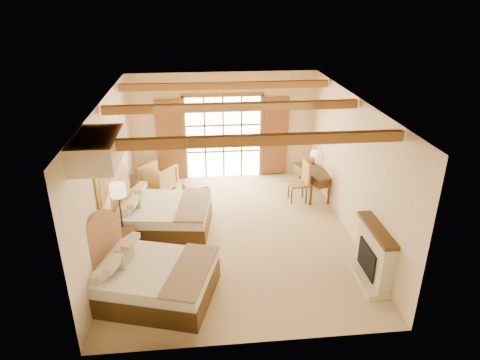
{
  "coord_description": "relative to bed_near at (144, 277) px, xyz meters",
  "views": [
    {
      "loc": [
        -0.75,
        -8.8,
        5.34
      ],
      "look_at": [
        0.17,
        0.2,
        1.3
      ],
      "focal_mm": 32.0,
      "sensor_mm": 36.0,
      "label": 1
    }
  ],
  "objects": [
    {
      "name": "ceiling",
      "position": [
        1.86,
        2.12,
        2.76
      ],
      "size": [
        7.0,
        7.0,
        0.0
      ],
      "primitive_type": "plane",
      "rotation": [
        3.14,
        0.0,
        0.0
      ],
      "color": "#B57C34",
      "rests_on": "ground"
    },
    {
      "name": "ottoman",
      "position": [
        0.96,
        4.11,
        -0.22
      ],
      "size": [
        0.75,
        0.75,
        0.42
      ],
      "primitive_type": "cube",
      "rotation": [
        0.0,
        0.0,
        0.37
      ],
      "color": "#A96F4C",
      "rests_on": "floor"
    },
    {
      "name": "desk_chair",
      "position": [
        3.78,
        3.67,
        -0.08
      ],
      "size": [
        0.56,
        0.56,
        1.15
      ],
      "rotation": [
        0.0,
        0.0,
        0.12
      ],
      "color": "#945F41",
      "rests_on": "floor"
    },
    {
      "name": "painting",
      "position": [
        -0.84,
        1.37,
        1.31
      ],
      "size": [
        0.06,
        0.95,
        0.75
      ],
      "color": "gold",
      "rests_on": "wall_left"
    },
    {
      "name": "wall_right",
      "position": [
        4.61,
        2.12,
        1.16
      ],
      "size": [
        0.0,
        7.0,
        7.0
      ],
      "primitive_type": "plane",
      "rotation": [
        1.57,
        0.0,
        -1.57
      ],
      "color": "beige",
      "rests_on": "ground"
    },
    {
      "name": "wall_left",
      "position": [
        -0.89,
        2.12,
        1.16
      ],
      "size": [
        0.0,
        7.0,
        7.0
      ],
      "primitive_type": "plane",
      "rotation": [
        1.57,
        0.0,
        1.57
      ],
      "color": "beige",
      "rests_on": "ground"
    },
    {
      "name": "bed_far",
      "position": [
        0.02,
        2.49,
        0.01
      ],
      "size": [
        2.43,
        1.95,
        1.46
      ],
      "rotation": [
        0.0,
        0.0,
        -0.13
      ],
      "color": "#4E3416",
      "rests_on": "floor"
    },
    {
      "name": "bed_near",
      "position": [
        0.0,
        0.0,
        0.0
      ],
      "size": [
        2.63,
        2.2,
        1.44
      ],
      "rotation": [
        0.0,
        0.0,
        -0.29
      ],
      "color": "#4E3416",
      "rests_on": "floor"
    },
    {
      "name": "french_doors",
      "position": [
        1.86,
        5.56,
        0.81
      ],
      "size": [
        3.95,
        0.08,
        2.6
      ],
      "color": "white",
      "rests_on": "ground"
    },
    {
      "name": "fireplace",
      "position": [
        4.46,
        0.12,
        0.08
      ],
      "size": [
        0.46,
        1.4,
        1.16
      ],
      "color": "beige",
      "rests_on": "ground"
    },
    {
      "name": "desk",
      "position": [
        4.3,
        4.02,
        -0.04
      ],
      "size": [
        0.96,
        1.49,
        0.74
      ],
      "rotation": [
        0.0,
        0.0,
        0.29
      ],
      "color": "#4E3416",
      "rests_on": "floor"
    },
    {
      "name": "wall_back",
      "position": [
        1.86,
        5.62,
        1.16
      ],
      "size": [
        5.5,
        0.0,
        5.5
      ],
      "primitive_type": "plane",
      "rotation": [
        1.57,
        0.0,
        0.0
      ],
      "color": "beige",
      "rests_on": "ground"
    },
    {
      "name": "floor",
      "position": [
        1.86,
        2.12,
        -0.44
      ],
      "size": [
        7.0,
        7.0,
        0.0
      ],
      "primitive_type": "plane",
      "color": "tan",
      "rests_on": "ground"
    },
    {
      "name": "armchair",
      "position": [
        -0.07,
        4.8,
        -0.05
      ],
      "size": [
        1.16,
        1.16,
        0.76
      ],
      "primitive_type": "imported",
      "rotation": [
        0.0,
        0.0,
        -3.78
      ],
      "color": "tan",
      "rests_on": "floor"
    },
    {
      "name": "desk_lamp",
      "position": [
        4.38,
        4.47,
        0.61
      ],
      "size": [
        0.2,
        0.2,
        0.4
      ],
      "color": "#35241B",
      "rests_on": "desk"
    },
    {
      "name": "canopy_valance",
      "position": [
        -0.54,
        0.12,
        2.51
      ],
      "size": [
        0.7,
        1.4,
        0.45
      ],
      "primitive_type": "cube",
      "color": "beige",
      "rests_on": "ceiling"
    },
    {
      "name": "ceiling_beams",
      "position": [
        1.86,
        2.12,
        2.64
      ],
      "size": [
        5.39,
        4.6,
        0.18
      ],
      "primitive_type": null,
      "color": "olive",
      "rests_on": "ceiling"
    },
    {
      "name": "floor_lamp",
      "position": [
        -0.64,
        1.75,
        0.9
      ],
      "size": [
        0.33,
        0.33,
        1.58
      ],
      "color": "#35241B",
      "rests_on": "floor"
    },
    {
      "name": "nightstand",
      "position": [
        -0.58,
        1.3,
        -0.12
      ],
      "size": [
        0.54,
        0.54,
        0.64
      ],
      "primitive_type": "cube",
      "rotation": [
        0.0,
        0.0,
        0.01
      ],
      "color": "#4E3416",
      "rests_on": "floor"
    }
  ]
}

